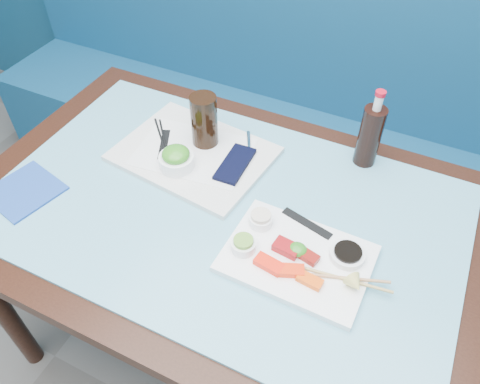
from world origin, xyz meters
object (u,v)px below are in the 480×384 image
at_px(booth_bench, 314,137).
at_px(cola_bottle_body, 370,136).
at_px(cola_glass, 204,121).
at_px(blue_napkin, 25,191).
at_px(dining_table, 225,229).
at_px(serving_tray, 194,154).
at_px(sashimi_plate, 297,259).
at_px(seaweed_bowl, 177,162).

xyz_separation_m(booth_bench, cola_bottle_body, (0.28, -0.50, 0.47)).
height_order(cola_glass, blue_napkin, cola_glass).
height_order(booth_bench, blue_napkin, booth_bench).
bearing_deg(dining_table, booth_bench, 90.00).
bearing_deg(serving_tray, sashimi_plate, -21.48).
height_order(booth_bench, serving_tray, booth_bench).
height_order(booth_bench, cola_bottle_body, booth_bench).
distance_m(seaweed_bowl, cola_glass, 0.14).
xyz_separation_m(cola_glass, blue_napkin, (-0.35, -0.38, -0.09)).
height_order(booth_bench, cola_glass, booth_bench).
bearing_deg(cola_bottle_body, cola_glass, -162.29).
distance_m(serving_tray, cola_glass, 0.10).
xyz_separation_m(dining_table, blue_napkin, (-0.51, -0.19, 0.09)).
distance_m(booth_bench, cola_bottle_body, 0.75).
height_order(serving_tray, cola_glass, cola_glass).
distance_m(booth_bench, seaweed_bowl, 0.90).
relative_size(serving_tray, seaweed_bowl, 4.36).
height_order(cola_glass, cola_bottle_body, cola_bottle_body).
height_order(dining_table, serving_tray, serving_tray).
bearing_deg(dining_table, cola_bottle_body, 50.03).
bearing_deg(blue_napkin, sashimi_plate, 8.24).
height_order(sashimi_plate, cola_glass, cola_glass).
xyz_separation_m(sashimi_plate, seaweed_bowl, (-0.42, 0.14, 0.03)).
height_order(dining_table, blue_napkin, blue_napkin).
relative_size(booth_bench, cola_bottle_body, 16.45).
bearing_deg(blue_napkin, booth_bench, 63.38).
distance_m(serving_tray, seaweed_bowl, 0.08).
xyz_separation_m(booth_bench, blue_napkin, (-0.51, -1.03, 0.39)).
height_order(dining_table, seaweed_bowl, seaweed_bowl).
xyz_separation_m(dining_table, serving_tray, (-0.17, 0.14, 0.10)).
relative_size(cola_glass, cola_bottle_body, 0.87).
xyz_separation_m(booth_bench, cola_glass, (-0.16, -0.64, 0.48)).
xyz_separation_m(booth_bench, sashimi_plate, (0.24, -0.92, 0.39)).
distance_m(booth_bench, cola_glass, 0.82).
height_order(sashimi_plate, cola_bottle_body, cola_bottle_body).
bearing_deg(sashimi_plate, seaweed_bowl, 162.09).
distance_m(dining_table, cola_glass, 0.32).
bearing_deg(dining_table, seaweed_bowl, 160.08).
relative_size(booth_bench, seaweed_bowl, 30.54).
bearing_deg(cola_glass, sashimi_plate, -34.63).
relative_size(dining_table, sashimi_plate, 4.13).
distance_m(sashimi_plate, cola_glass, 0.49).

